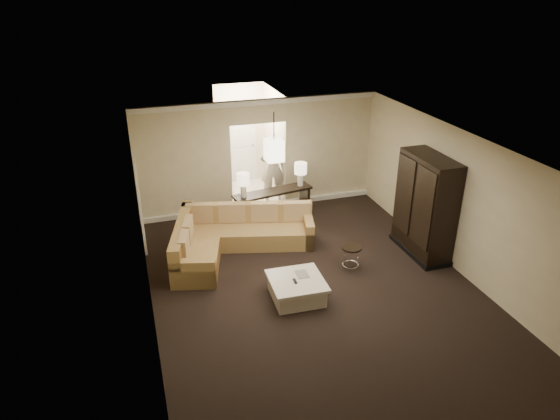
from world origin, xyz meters
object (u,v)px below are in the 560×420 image
object	(u,v)px
coffee_table	(297,288)
person	(273,165)
console_table	(273,203)
drink_table	(351,253)
sectional_sofa	(231,237)
armoire	(425,208)

from	to	relation	value
coffee_table	person	world-z (taller)	person
console_table	drink_table	size ratio (longest dim) A/B	3.95
console_table	coffee_table	bearing A→B (deg)	-109.31
person	sectional_sofa	bearing A→B (deg)	70.80
console_table	person	size ratio (longest dim) A/B	1.01
coffee_table	person	size ratio (longest dim) A/B	0.51
sectional_sofa	console_table	bearing A→B (deg)	57.85
sectional_sofa	person	bearing A→B (deg)	69.62
sectional_sofa	person	xyz separation A→B (m)	(1.64, 2.31, 0.65)
person	armoire	bearing A→B (deg)	138.06
armoire	console_table	bearing A→B (deg)	135.96
console_table	armoire	world-z (taller)	armoire
drink_table	armoire	bearing A→B (deg)	5.82
coffee_table	drink_table	size ratio (longest dim) A/B	2.02
person	coffee_table	bearing A→B (deg)	94.87
coffee_table	armoire	distance (m)	3.31
coffee_table	console_table	world-z (taller)	console_table
sectional_sofa	coffee_table	bearing A→B (deg)	-54.72
console_table	person	distance (m)	1.27
coffee_table	person	bearing A→B (deg)	78.71
coffee_table	armoire	size ratio (longest dim) A/B	0.47
console_table	drink_table	world-z (taller)	console_table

